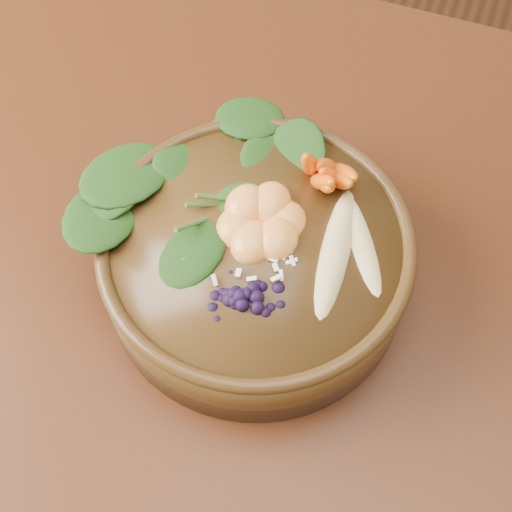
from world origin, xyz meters
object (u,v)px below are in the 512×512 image
stoneware_bowl (256,261)px  mandarin_cluster (261,214)px  dining_table (439,393)px  kale_heap (218,167)px  blueberry_pile (249,287)px  banana_halves (350,240)px  carrot_cluster (326,151)px

stoneware_bowl → mandarin_cluster: size_ratio=3.15×
dining_table → mandarin_cluster: bearing=171.9°
kale_heap → blueberry_pile: size_ratio=1.42×
banana_halves → mandarin_cluster: (-0.08, -0.00, 0.00)m
stoneware_bowl → blueberry_pile: size_ratio=2.16×
mandarin_cluster → banana_halves: bearing=1.6°
carrot_cluster → mandarin_cluster: 0.08m
kale_heap → blueberry_pile: bearing=-56.8°
dining_table → carrot_cluster: 0.29m
carrot_cluster → mandarin_cluster: bearing=-129.8°
dining_table → banana_halves: banana_halves is taller
carrot_cluster → blueberry_pile: 0.15m
banana_halves → blueberry_pile: (-0.07, -0.08, 0.01)m
stoneware_bowl → banana_halves: bearing=14.1°
dining_table → carrot_cluster: bearing=150.4°
carrot_cluster → dining_table: bearing=-41.0°
kale_heap → banana_halves: 0.14m
dining_table → blueberry_pile: 0.27m
kale_heap → carrot_cluster: carrot_cluster is taller
dining_table → blueberry_pile: (-0.19, -0.05, 0.19)m
stoneware_bowl → kale_heap: 0.10m
mandarin_cluster → blueberry_pile: bearing=-77.9°
carrot_cluster → mandarin_cluster: size_ratio=0.87×
dining_table → banana_halves: 0.22m
carrot_cluster → blueberry_pile: size_ratio=0.60×
carrot_cluster → mandarin_cluster: carrot_cluster is taller
dining_table → kale_heap: size_ratio=8.56×
carrot_cluster → kale_heap: bearing=-169.5°
kale_heap → carrot_cluster: 0.10m
kale_heap → mandarin_cluster: size_ratio=2.07×
stoneware_bowl → mandarin_cluster: (-0.00, 0.02, 0.05)m
stoneware_bowl → blueberry_pile: 0.08m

